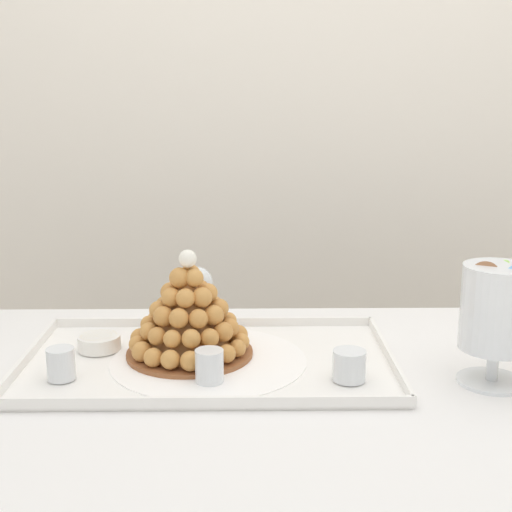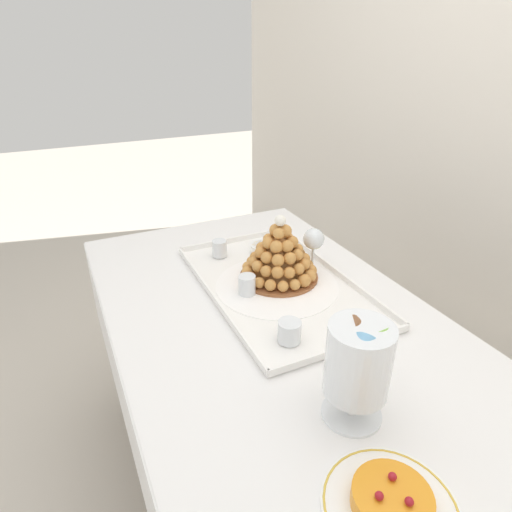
# 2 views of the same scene
# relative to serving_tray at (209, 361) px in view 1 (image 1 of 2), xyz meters

# --- Properties ---
(backdrop_wall) EXTENTS (4.80, 0.10, 2.50)m
(backdrop_wall) POSITION_rel_serving_tray_xyz_m (0.27, 0.95, 0.51)
(backdrop_wall) COLOR silver
(backdrop_wall) RESTS_ON ground_plane
(buffet_table) EXTENTS (1.69, 0.83, 0.73)m
(buffet_table) POSITION_rel_serving_tray_xyz_m (0.27, -0.07, -0.10)
(buffet_table) COLOR brown
(buffet_table) RESTS_ON ground_plane
(serving_tray) EXTENTS (0.68, 0.40, 0.02)m
(serving_tray) POSITION_rel_serving_tray_xyz_m (0.00, 0.00, 0.00)
(serving_tray) COLOR white
(serving_tray) RESTS_ON buffet_table
(croquembouche) EXTENTS (0.24, 0.24, 0.20)m
(croquembouche) POSITION_rel_serving_tray_xyz_m (-0.04, 0.03, 0.08)
(croquembouche) COLOR brown
(croquembouche) RESTS_ON serving_tray
(dessert_cup_left) EXTENTS (0.05, 0.05, 0.06)m
(dessert_cup_left) POSITION_rel_serving_tray_xyz_m (-0.25, -0.09, 0.03)
(dessert_cup_left) COLOR silver
(dessert_cup_left) RESTS_ON serving_tray
(dessert_cup_mid_left) EXTENTS (0.05, 0.05, 0.06)m
(dessert_cup_mid_left) POSITION_rel_serving_tray_xyz_m (0.01, -0.10, 0.03)
(dessert_cup_mid_left) COLOR silver
(dessert_cup_mid_left) RESTS_ON serving_tray
(dessert_cup_centre) EXTENTS (0.06, 0.06, 0.05)m
(dessert_cup_centre) POSITION_rel_serving_tray_xyz_m (0.25, -0.10, 0.03)
(dessert_cup_centre) COLOR silver
(dessert_cup_centre) RESTS_ON serving_tray
(creme_brulee_ramekin) EXTENTS (0.08, 0.08, 0.03)m
(creme_brulee_ramekin) POSITION_rel_serving_tray_xyz_m (-0.21, 0.06, 0.02)
(creme_brulee_ramekin) COLOR white
(creme_brulee_ramekin) RESTS_ON serving_tray
(macaron_goblet) EXTENTS (0.12, 0.12, 0.22)m
(macaron_goblet) POSITION_rel_serving_tray_xyz_m (0.49, -0.09, 0.13)
(macaron_goblet) COLOR white
(macaron_goblet) RESTS_ON buffet_table
(wine_glass) EXTENTS (0.06, 0.06, 0.15)m
(wine_glass) POSITION_rel_serving_tray_xyz_m (-0.03, 0.14, 0.11)
(wine_glass) COLOR silver
(wine_glass) RESTS_ON buffet_table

